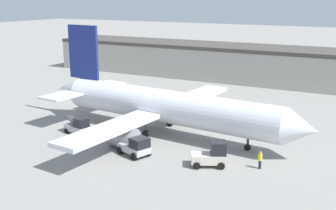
{
  "coord_description": "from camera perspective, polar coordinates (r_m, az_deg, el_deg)",
  "views": [
    {
      "loc": [
        23.16,
        -42.86,
        16.25
      ],
      "look_at": [
        0.0,
        0.0,
        3.62
      ],
      "focal_mm": 45.0,
      "sensor_mm": 36.0,
      "label": 1
    }
  ],
  "objects": [
    {
      "name": "ground_crew_worker",
      "position": [
        41.95,
        12.38,
        -7.23
      ],
      "size": [
        0.39,
        0.39,
        1.76
      ],
      "rotation": [
        0.0,
        0.0,
        3.66
      ],
      "color": "#1E2338",
      "rests_on": "ground_plane"
    },
    {
      "name": "pushback_tug",
      "position": [
        41.76,
        5.93,
        -6.76
      ],
      "size": [
        3.77,
        3.16,
        2.53
      ],
      "rotation": [
        0.0,
        0.0,
        0.47
      ],
      "color": "beige",
      "rests_on": "ground_plane"
    },
    {
      "name": "terminal_building",
      "position": [
        87.7,
        5.42,
        6.05
      ],
      "size": [
        67.81,
        11.66,
        6.78
      ],
      "color": "#ADA89E",
      "rests_on": "ground_plane"
    },
    {
      "name": "baggage_tug",
      "position": [
        44.3,
        -4.39,
        -5.63
      ],
      "size": [
        4.0,
        3.16,
        2.12
      ],
      "rotation": [
        0.0,
        0.0,
        -0.34
      ],
      "color": "#B2B2B7",
      "rests_on": "ground_plane"
    },
    {
      "name": "airplane",
      "position": [
        50.94,
        -0.93,
        -0.13
      ],
      "size": [
        36.5,
        31.79,
        12.56
      ],
      "rotation": [
        0.0,
        0.0,
        -0.09
      ],
      "color": "silver",
      "rests_on": "ground_plane"
    },
    {
      "name": "belt_loader_truck",
      "position": [
        52.07,
        -12.05,
        -2.84
      ],
      "size": [
        3.52,
        2.33,
        2.11
      ],
      "rotation": [
        0.0,
        0.0,
        -0.2
      ],
      "color": "#B2B2B7",
      "rests_on": "ground_plane"
    },
    {
      "name": "ground_plane",
      "position": [
        51.36,
        0.0,
        -3.91
      ],
      "size": [
        400.0,
        400.0,
        0.0
      ],
      "primitive_type": "plane",
      "color": "gray"
    }
  ]
}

